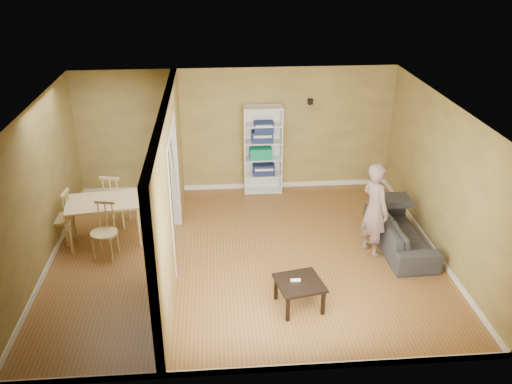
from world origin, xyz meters
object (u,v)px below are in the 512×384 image
chair_left (58,217)px  sofa (401,229)px  dining_table (103,205)px  chair_far (116,199)px  chair_near (104,231)px  person (375,201)px  bookshelf (263,149)px  coffee_table (299,286)px

chair_left → sofa: bearing=90.2°
dining_table → chair_far: size_ratio=1.19×
chair_near → person: bearing=8.4°
person → bookshelf: person is taller
sofa → person: person is taller
person → chair_far: (-4.48, 1.39, -0.45)m
coffee_table → dining_table: dining_table is taller
chair_far → chair_left: bearing=47.2°
sofa → chair_left: chair_left is taller
coffee_table → dining_table: bearing=145.1°
bookshelf → dining_table: (-2.96, -1.87, -0.23)m
person → coffee_table: person is taller
person → bookshelf: size_ratio=1.04×
person → chair_left: person is taller
coffee_table → person: bearing=43.8°
chair_near → dining_table: bearing=109.7°
sofa → chair_near: size_ratio=1.96×
person → chair_far: size_ratio=1.87×
person → dining_table: (-4.59, 0.78, -0.27)m
dining_table → coffee_table: bearing=-34.9°
person → coffee_table: bearing=112.0°
coffee_table → chair_left: chair_left is taller
bookshelf → chair_near: 3.79m
sofa → chair_left: (-5.92, 0.65, 0.13)m
dining_table → person: bearing=-9.7°
sofa → bookshelf: bearing=38.7°
chair_left → dining_table: bearing=97.2°
chair_far → dining_table: bearing=92.4°
sofa → chair_left: 5.95m
person → sofa: bearing=-98.7°
person → coffee_table: size_ratio=3.03×
coffee_table → chair_far: (-3.02, 2.79, 0.16)m
coffee_table → chair_far: size_ratio=0.62×
sofa → chair_near: 5.04m
chair_left → chair_near: 1.04m
bookshelf → chair_far: size_ratio=1.79×
chair_near → coffee_table: bearing=-16.9°
bookshelf → coffee_table: bookshelf is taller
coffee_table → chair_far: chair_far is taller
sofa → chair_near: (-5.04, 0.08, 0.12)m
coffee_table → chair_near: chair_near is taller
person → bookshelf: 3.11m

